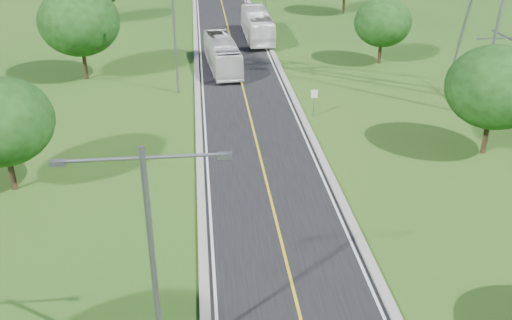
{
  "coord_description": "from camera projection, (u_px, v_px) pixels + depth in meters",
  "views": [
    {
      "loc": [
        -4.02,
        -4.98,
        17.88
      ],
      "look_at": [
        -0.95,
        24.56,
        3.0
      ],
      "focal_mm": 40.0,
      "sensor_mm": 36.0,
      "label": 1
    }
  ],
  "objects": [
    {
      "name": "speed_limit_sign",
      "position": [
        314.0,
        98.0,
        46.35
      ],
      "size": [
        0.55,
        0.09,
        2.4
      ],
      "color": "slate",
      "rests_on": "ground"
    },
    {
      "name": "tree_lc",
      "position": [
        79.0,
        22.0,
        53.39
      ],
      "size": [
        7.56,
        7.56,
        8.79
      ],
      "color": "black",
      "rests_on": "ground"
    },
    {
      "name": "bus_inbound",
      "position": [
        222.0,
        54.0,
        57.89
      ],
      "size": [
        3.53,
        11.32,
        3.1
      ],
      "primitive_type": "imported",
      "rotation": [
        0.0,
        0.0,
        0.08
      ],
      "color": "silver",
      "rests_on": "road"
    },
    {
      "name": "tree_rc",
      "position": [
        383.0,
        22.0,
        58.49
      ],
      "size": [
        5.88,
        5.88,
        6.84
      ],
      "color": "black",
      "rests_on": "ground"
    },
    {
      "name": "road",
      "position": [
        229.0,
        34.0,
        71.49
      ],
      "size": [
        8.0,
        150.0,
        0.06
      ],
      "primitive_type": "cube",
      "color": "black",
      "rests_on": "ground"
    },
    {
      "name": "bus_outbound",
      "position": [
        257.0,
        25.0,
        68.44
      ],
      "size": [
        2.96,
        12.13,
        3.37
      ],
      "primitive_type": "imported",
      "rotation": [
        0.0,
        0.0,
        3.15
      ],
      "color": "white",
      "rests_on": "road"
    },
    {
      "name": "curb_right",
      "position": [
        263.0,
        32.0,
        71.84
      ],
      "size": [
        0.5,
        150.0,
        0.22
      ],
      "primitive_type": "cube",
      "color": "gray",
      "rests_on": "ground"
    },
    {
      "name": "curb_left",
      "position": [
        195.0,
        34.0,
        71.06
      ],
      "size": [
        0.5,
        150.0,
        0.22
      ],
      "primitive_type": "cube",
      "color": "gray",
      "rests_on": "ground"
    },
    {
      "name": "ground",
      "position": [
        233.0,
        47.0,
        66.16
      ],
      "size": [
        260.0,
        260.0,
        0.0
      ],
      "primitive_type": "plane",
      "color": "#204F16",
      "rests_on": "ground"
    },
    {
      "name": "tree_rb",
      "position": [
        495.0,
        87.0,
        38.75
      ],
      "size": [
        6.72,
        6.72,
        7.82
      ],
      "color": "black",
      "rests_on": "ground"
    },
    {
      "name": "tree_lb",
      "position": [
        1.0,
        122.0,
        34.15
      ],
      "size": [
        6.3,
        6.3,
        7.33
      ],
      "color": "black",
      "rests_on": "ground"
    },
    {
      "name": "streetlight_mid_left",
      "position": [
        174.0,
        28.0,
        49.61
      ],
      "size": [
        5.9,
        0.25,
        10.0
      ],
      "color": "slate",
      "rests_on": "ground"
    },
    {
      "name": "streetlight_near_left",
      "position": [
        152.0,
        250.0,
        20.26
      ],
      "size": [
        5.9,
        0.25,
        10.0
      ],
      "color": "slate",
      "rests_on": "ground"
    }
  ]
}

